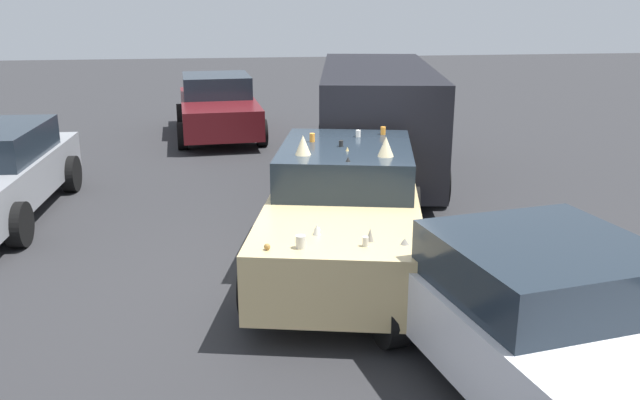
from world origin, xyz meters
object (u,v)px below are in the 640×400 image
object	(u,v)px
parked_sedan_behind_left	(218,106)
art_car_decorated	(344,208)
parked_van_near_left	(376,117)
parked_sedan_row_back_center	(550,324)

from	to	relation	value
parked_sedan_behind_left	art_car_decorated	bearing A→B (deg)	6.80
art_car_decorated	parked_sedan_behind_left	distance (m)	8.73
parked_sedan_behind_left	parked_van_near_left	bearing A→B (deg)	28.92
parked_van_near_left	parked_sedan_behind_left	xyz separation A→B (m)	(4.51, 2.93, -0.46)
parked_van_near_left	parked_sedan_row_back_center	size ratio (longest dim) A/B	1.29
art_car_decorated	parked_sedan_behind_left	size ratio (longest dim) A/B	1.07
art_car_decorated	parked_sedan_row_back_center	bearing A→B (deg)	33.19
parked_sedan_row_back_center	parked_sedan_behind_left	size ratio (longest dim) A/B	0.97
art_car_decorated	parked_sedan_row_back_center	size ratio (longest dim) A/B	1.10
parked_van_near_left	parked_sedan_row_back_center	bearing A→B (deg)	-171.17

